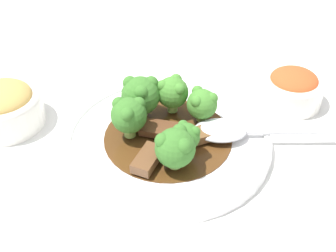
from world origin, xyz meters
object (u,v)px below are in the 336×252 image
serving_spoon (233,131)px  side_bowl_appetizer (3,106)px  beef_strip_1 (199,135)px  beef_strip_0 (148,159)px  broccoli_floret_0 (186,136)px  broccoli_floret_5 (175,147)px  beef_strip_2 (165,129)px  broccoli_floret_2 (173,92)px  broccoli_floret_4 (129,115)px  main_plate (168,140)px  broccoli_floret_3 (202,103)px  side_bowl_kimchi (293,88)px  broccoli_floret_1 (141,95)px

serving_spoon → side_bowl_appetizer: (0.17, -0.28, 0.01)m
beef_strip_1 → beef_strip_0: bearing=-14.2°
broccoli_floret_0 → broccoli_floret_5: bearing=8.8°
beef_strip_2 → broccoli_floret_5: 0.07m
broccoli_floret_2 → broccoli_floret_4: size_ratio=0.94×
side_bowl_appetizer → main_plate: bearing=118.8°
broccoli_floret_3 → beef_strip_2: bearing=-20.4°
main_plate → broccoli_floret_0: (0.01, 0.04, 0.04)m
broccoli_floret_5 → side_bowl_kimchi: (-0.24, 0.03, -0.02)m
broccoli_floret_2 → beef_strip_0: bearing=24.5°
beef_strip_0 → serving_spoon: (-0.12, 0.05, 0.00)m
broccoli_floret_2 → broccoli_floret_3: broccoli_floret_2 is taller
broccoli_floret_3 → side_bowl_appetizer: size_ratio=0.43×
broccoli_floret_0 → side_bowl_kimchi: (-0.21, 0.04, -0.02)m
beef_strip_2 → broccoli_floret_2: broccoli_floret_2 is taller
broccoli_floret_0 → broccoli_floret_3: broccoli_floret_3 is taller
broccoli_floret_3 → broccoli_floret_1: bearing=-57.3°
serving_spoon → beef_strip_2: bearing=-52.3°
broccoli_floret_2 → side_bowl_kimchi: (-0.15, 0.11, -0.02)m
broccoli_floret_3 → serving_spoon: bearing=92.0°
broccoli_floret_4 → side_bowl_appetizer: bearing=-64.7°
broccoli_floret_4 → broccoli_floret_2: bearing=174.6°
beef_strip_1 → serving_spoon: size_ratio=0.39×
broccoli_floret_1 → broccoli_floret_5: bearing=64.5°
main_plate → broccoli_floret_3: broccoli_floret_3 is taller
broccoli_floret_0 → side_bowl_kimchi: bearing=170.4°
beef_strip_2 → broccoli_floret_5: (0.04, 0.05, 0.03)m
beef_strip_1 → broccoli_floret_4: 0.10m
beef_strip_1 → broccoli_floret_3: 0.05m
broccoli_floret_0 → serving_spoon: size_ratio=0.23×
broccoli_floret_0 → beef_strip_2: bearing=-108.2°
beef_strip_1 → broccoli_floret_4: bearing=-53.9°
side_bowl_appetizer → beef_strip_2: bearing=119.9°
broccoli_floret_0 → side_bowl_appetizer: size_ratio=0.42×
beef_strip_0 → side_bowl_kimchi: 0.26m
broccoli_floret_3 → beef_strip_0: bearing=1.6°
beef_strip_0 → beef_strip_2: bearing=-158.8°
beef_strip_0 → beef_strip_1: 0.08m
broccoli_floret_2 → broccoli_floret_5: bearing=41.8°
beef_strip_0 → main_plate: bearing=-164.0°
main_plate → broccoli_floret_4: bearing=-48.1°
broccoli_floret_3 → serving_spoon: (-0.00, 0.05, -0.02)m
broccoli_floret_2 → serving_spoon: (-0.01, 0.10, -0.03)m
beef_strip_0 → broccoli_floret_5: (-0.02, 0.03, 0.02)m
broccoli_floret_4 → broccoli_floret_1: bearing=-155.2°
broccoli_floret_5 → broccoli_floret_3: bearing=-161.4°
broccoli_floret_1 → side_bowl_kimchi: broccoli_floret_1 is taller
beef_strip_2 → broccoli_floret_1: 0.06m
beef_strip_0 → broccoli_floret_5: bearing=122.2°
beef_strip_2 → serving_spoon: bearing=127.7°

